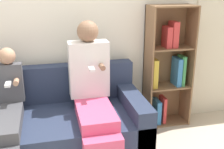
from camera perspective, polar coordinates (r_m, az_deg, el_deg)
back_wall at (r=3.09m, az=-13.16°, el=10.73°), size 10.00×0.06×2.55m
curtain_panel at (r=3.71m, az=21.52°, el=9.51°), size 0.72×0.04×2.33m
couch at (r=2.94m, az=-14.11°, el=-10.62°), size 2.04×0.92×0.81m
adult_seated at (r=2.73m, az=-3.94°, el=-3.24°), size 0.40×0.87×1.30m
child_seated at (r=2.72m, az=-20.20°, el=-7.68°), size 0.25×0.88×1.07m
bookshelf at (r=3.36m, az=11.22°, el=1.25°), size 0.52×0.29×1.42m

